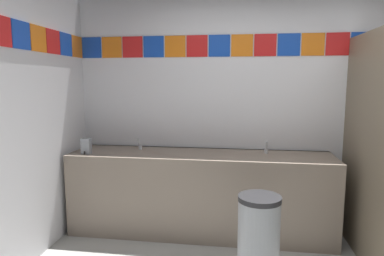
% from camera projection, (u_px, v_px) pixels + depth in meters
% --- Properties ---
extents(wall_back, '(4.33, 0.09, 2.59)m').
position_uv_depth(wall_back, '(274.00, 108.00, 3.62)').
color(wall_back, silver).
rests_on(wall_back, ground_plane).
extents(vanity_counter, '(2.70, 0.61, 0.85)m').
position_uv_depth(vanity_counter, '(200.00, 192.00, 3.51)').
color(vanity_counter, gray).
rests_on(vanity_counter, ground_plane).
extents(faucet_left, '(0.04, 0.10, 0.14)m').
position_uv_depth(faucet_left, '(140.00, 145.00, 3.63)').
color(faucet_left, silver).
rests_on(faucet_left, vanity_counter).
extents(faucet_right, '(0.04, 0.10, 0.14)m').
position_uv_depth(faucet_right, '(266.00, 149.00, 3.44)').
color(faucet_right, silver).
rests_on(faucet_right, vanity_counter).
extents(soap_dispenser, '(0.09, 0.09, 0.16)m').
position_uv_depth(soap_dispenser, '(86.00, 146.00, 3.43)').
color(soap_dispenser, gray).
rests_on(soap_dispenser, vanity_counter).
extents(trash_bin, '(0.34, 0.34, 0.70)m').
position_uv_depth(trash_bin, '(259.00, 238.00, 2.67)').
color(trash_bin, '#999EA3').
rests_on(trash_bin, ground_plane).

